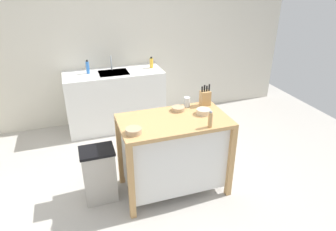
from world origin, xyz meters
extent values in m
plane|color=#ADA8A0|center=(0.00, 0.00, 0.00)|extent=(6.85, 6.85, 0.00)
cube|color=beige|center=(0.00, 2.10, 1.30)|extent=(5.85, 0.10, 2.60)
cube|color=tan|center=(0.17, -0.02, 0.88)|extent=(1.16, 0.66, 0.04)
cube|color=silver|center=(0.17, -0.02, 0.48)|extent=(1.06, 0.56, 0.76)
cube|color=tan|center=(-0.38, -0.32, 0.43)|extent=(0.06, 0.06, 0.86)
cube|color=tan|center=(0.72, -0.32, 0.43)|extent=(0.06, 0.06, 0.86)
cube|color=tan|center=(-0.38, 0.28, 0.43)|extent=(0.06, 0.06, 0.86)
cube|color=tan|center=(0.72, 0.28, 0.43)|extent=(0.06, 0.06, 0.86)
cube|color=tan|center=(0.63, 0.21, 0.99)|extent=(0.11, 0.09, 0.17)
cylinder|color=black|center=(0.59, 0.21, 1.10)|extent=(0.02, 0.02, 0.06)
cylinder|color=black|center=(0.62, 0.21, 1.11)|extent=(0.02, 0.02, 0.08)
cylinder|color=black|center=(0.65, 0.21, 1.11)|extent=(0.02, 0.02, 0.06)
cylinder|color=black|center=(0.68, 0.21, 1.11)|extent=(0.02, 0.02, 0.08)
cylinder|color=beige|center=(0.52, 0.00, 0.93)|extent=(0.15, 0.15, 0.06)
cylinder|color=gray|center=(0.52, 0.00, 0.96)|extent=(0.13, 0.13, 0.01)
cylinder|color=tan|center=(0.29, 0.17, 0.93)|extent=(0.14, 0.14, 0.04)
cylinder|color=brown|center=(0.29, 0.17, 0.94)|extent=(0.12, 0.12, 0.01)
cylinder|color=tan|center=(-0.30, -0.18, 0.93)|extent=(0.16, 0.16, 0.05)
cylinder|color=brown|center=(-0.30, -0.18, 0.95)|extent=(0.13, 0.13, 0.01)
cylinder|color=silver|center=(0.42, 0.24, 0.96)|extent=(0.07, 0.07, 0.11)
cylinder|color=tan|center=(0.45, -0.30, 0.98)|extent=(0.04, 0.04, 0.15)
sphere|color=#99999E|center=(0.45, -0.30, 1.07)|extent=(0.03, 0.03, 0.03)
cube|color=#B7B2A8|center=(-0.65, 0.08, 0.30)|extent=(0.34, 0.26, 0.60)
cube|color=black|center=(-0.65, 0.08, 0.61)|extent=(0.36, 0.28, 0.03)
cube|color=silver|center=(-0.18, 1.75, 0.46)|extent=(1.49, 0.60, 0.92)
cube|color=silver|center=(-0.18, 1.73, 0.90)|extent=(0.44, 0.36, 0.03)
cylinder|color=#B7BCC1|center=(-0.18, 1.89, 1.03)|extent=(0.02, 0.02, 0.22)
cylinder|color=yellow|center=(0.43, 1.78, 0.99)|extent=(0.05, 0.05, 0.15)
cylinder|color=black|center=(0.43, 1.78, 1.08)|extent=(0.03, 0.03, 0.02)
cylinder|color=blue|center=(-0.54, 1.81, 1.01)|extent=(0.05, 0.05, 0.18)
cylinder|color=black|center=(-0.54, 1.81, 1.11)|extent=(0.03, 0.03, 0.02)
camera|label=1|loc=(-0.78, -2.66, 2.31)|focal=32.04mm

